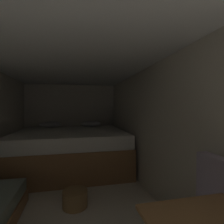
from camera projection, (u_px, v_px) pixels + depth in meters
name	position (u px, v px, depth m)	size (l,w,h in m)	color
ground_plane	(69.00, 208.00, 2.34)	(7.25, 7.25, 0.00)	beige
wall_back	(71.00, 120.00, 4.90)	(2.58, 0.05, 2.03)	beige
wall_right	(155.00, 131.00, 2.59)	(0.05, 5.25, 2.03)	beige
ceiling_slab	(69.00, 57.00, 2.29)	(2.58, 5.25, 0.05)	white
bed	(71.00, 149.00, 3.87)	(2.36, 2.01, 1.01)	olive
wicker_basket	(75.00, 199.00, 2.38)	(0.35, 0.35, 0.22)	olive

